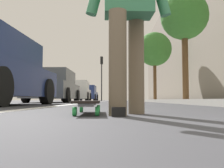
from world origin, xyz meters
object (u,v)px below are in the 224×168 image
traffic_light (102,70)px  skateboard (88,103)px  parked_car_mid (54,87)px  parked_car_end (87,94)px  skater_person (128,2)px  parked_car_far (78,92)px  street_tree_mid (184,17)px  street_tree_far (155,50)px

traffic_light → skateboard: bearing=-176.9°
traffic_light → parked_car_mid: bearing=174.9°
parked_car_end → skater_person: bearing=-172.5°
parked_car_mid → parked_car_end: bearing=-0.4°
parked_car_mid → parked_car_far: (6.92, -0.01, 0.01)m
street_tree_mid → street_tree_far: (8.47, -0.00, 0.29)m
parked_car_mid → traffic_light: traffic_light is taller
parked_car_end → street_tree_mid: 14.80m
parked_car_mid → street_tree_far: street_tree_far is taller
skater_person → street_tree_mid: bearing=-18.4°
parked_car_end → street_tree_mid: size_ratio=0.88×
skateboard → parked_car_mid: (9.30, 2.64, 0.61)m
skater_person → parked_car_far: bearing=10.3°
skater_person → parked_car_end: (22.00, 2.89, -0.23)m
skateboard → parked_car_far: parked_car_far is taller
parked_car_mid → street_tree_mid: bearing=-97.1°
skater_person → parked_car_mid: (9.45, 2.99, -0.23)m
parked_car_mid → skater_person: bearing=-162.4°
skateboard → street_tree_far: (17.03, -3.24, 3.94)m
skater_person → parked_car_mid: skater_person is taller
parked_car_far → skateboard: bearing=-170.8°
parked_car_far → parked_car_end: parked_car_far is taller
skater_person → street_tree_far: bearing=-9.6°
parked_car_end → street_tree_far: (-4.82, -5.79, 3.32)m
parked_car_end → street_tree_far: 8.23m
parked_car_end → street_tree_far: size_ratio=0.79×
skateboard → parked_car_end: size_ratio=0.20×
skateboard → parked_car_mid: bearing=15.9°
parked_car_far → parked_car_end: size_ratio=1.05×
parked_car_far → street_tree_far: 6.79m
parked_car_far → street_tree_mid: (-7.66, -5.87, 3.02)m
skater_person → parked_car_end: size_ratio=0.39×
skater_person → street_tree_mid: (8.71, -2.89, 2.80)m
parked_car_mid → parked_car_far: size_ratio=0.96×
parked_car_mid → skateboard: bearing=-164.1°
skateboard → traffic_light: bearing=3.1°
parked_car_far → traffic_light: (7.91, -1.32, 2.51)m
skater_person → street_tree_mid: 9.60m
skateboard → skater_person: 0.92m
traffic_light → street_tree_mid: 16.22m
skater_person → traffic_light: traffic_light is taller
skateboard → parked_car_end: (21.85, 2.55, 0.62)m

